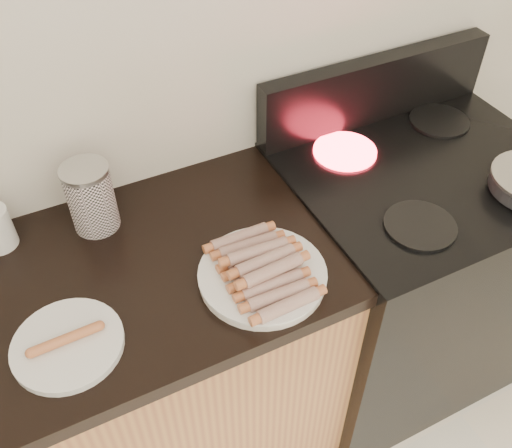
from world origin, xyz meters
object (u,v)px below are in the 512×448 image
stove (401,277)px  canister (91,197)px  side_plate (68,344)px  main_plate (262,276)px

stove → canister: 1.05m
side_plate → main_plate: bearing=-2.1°
canister → stove: bearing=-13.3°
stove → main_plate: bearing=-166.8°
stove → side_plate: side_plate is taller
main_plate → stove: bearing=13.2°
stove → main_plate: (-0.59, -0.14, 0.45)m
main_plate → side_plate: bearing=177.9°
stove → canister: canister is taller
main_plate → side_plate: main_plate is taller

